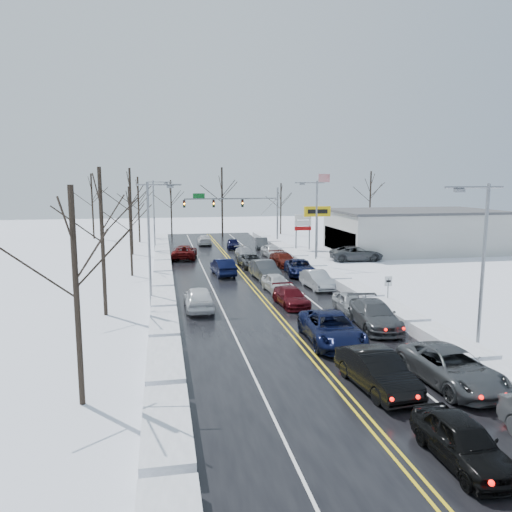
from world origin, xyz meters
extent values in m
plane|color=silver|center=(0.00, 0.00, 0.00)|extent=(160.00, 160.00, 0.00)
cube|color=black|center=(0.00, 2.00, 0.01)|extent=(14.00, 84.00, 0.01)
cube|color=white|center=(-7.60, 2.00, 0.00)|extent=(1.73, 72.00, 0.77)
cube|color=white|center=(7.60, 2.00, 0.00)|extent=(1.73, 72.00, 0.77)
cylinder|color=slate|center=(8.50, 28.00, 4.00)|extent=(0.24, 0.24, 8.00)
cylinder|color=slate|center=(2.00, 28.00, 6.50)|extent=(13.00, 0.18, 0.18)
cylinder|color=slate|center=(7.30, 28.00, 5.40)|extent=(2.33, 0.10, 2.33)
cube|color=#0C591E|center=(-2.50, 28.00, 6.90)|extent=(1.60, 0.08, 0.70)
cube|color=black|center=(3.50, 28.00, 5.85)|extent=(0.32, 0.25, 1.05)
sphere|color=#3F0705|center=(3.50, 27.84, 6.15)|extent=(0.20, 0.20, 0.20)
sphere|color=orange|center=(3.50, 27.84, 5.85)|extent=(0.22, 0.22, 0.22)
sphere|color=black|center=(3.50, 27.84, 5.55)|extent=(0.20, 0.20, 0.20)
cube|color=black|center=(-0.50, 28.00, 5.85)|extent=(0.32, 0.25, 1.05)
sphere|color=#3F0705|center=(-0.50, 27.84, 6.15)|extent=(0.20, 0.20, 0.20)
sphere|color=orange|center=(-0.50, 27.84, 5.85)|extent=(0.22, 0.22, 0.22)
sphere|color=black|center=(-0.50, 27.84, 5.55)|extent=(0.20, 0.20, 0.20)
cube|color=black|center=(-4.50, 28.00, 5.85)|extent=(0.32, 0.25, 1.05)
sphere|color=#3F0705|center=(-4.50, 27.84, 6.15)|extent=(0.20, 0.20, 0.20)
sphere|color=orange|center=(-4.50, 27.84, 5.85)|extent=(0.22, 0.22, 0.22)
sphere|color=black|center=(-4.50, 27.84, 5.55)|extent=(0.20, 0.20, 0.20)
cylinder|color=slate|center=(10.50, 16.00, 2.80)|extent=(0.20, 0.20, 5.60)
cube|color=yellow|center=(10.50, 16.00, 5.40)|extent=(3.20, 0.30, 1.20)
cube|color=black|center=(10.50, 15.83, 5.40)|extent=(2.40, 0.04, 0.50)
cylinder|color=slate|center=(9.60, 22.00, 2.00)|extent=(0.16, 0.16, 4.00)
cylinder|color=slate|center=(11.40, 22.00, 2.00)|extent=(0.16, 0.16, 4.00)
cube|color=white|center=(10.50, 22.00, 4.30)|extent=(2.20, 0.22, 0.70)
cube|color=white|center=(10.50, 22.00, 3.50)|extent=(2.20, 0.22, 0.70)
cube|color=#9C0C0C|center=(10.50, 22.00, 2.80)|extent=(2.20, 0.22, 0.50)
cylinder|color=slate|center=(8.20, -8.00, 1.10)|extent=(0.08, 0.08, 2.20)
cube|color=white|center=(8.20, -8.00, 2.00)|extent=(0.55, 0.05, 0.70)
cube|color=black|center=(8.20, -8.04, 2.00)|extent=(0.35, 0.02, 0.15)
cylinder|color=silver|center=(15.00, 30.00, 5.00)|extent=(0.14, 0.14, 10.00)
cube|color=#BABAB5|center=(24.00, 18.00, 2.50)|extent=(20.00, 12.00, 5.00)
cube|color=#262628|center=(14.05, 18.00, 1.60)|extent=(0.10, 11.00, 2.80)
cube|color=#3F3F42|center=(24.00, 18.00, 5.15)|extent=(20.40, 12.40, 0.30)
cylinder|color=slate|center=(8.50, -18.00, 4.50)|extent=(0.18, 0.18, 9.00)
cylinder|color=slate|center=(7.70, -18.00, 8.80)|extent=(3.20, 0.12, 0.12)
cube|color=slate|center=(6.90, -18.00, 8.65)|extent=(0.50, 0.25, 0.18)
cylinder|color=slate|center=(8.50, 10.00, 4.50)|extent=(0.18, 0.18, 9.00)
cylinder|color=slate|center=(7.70, 10.00, 8.80)|extent=(3.20, 0.12, 0.12)
cube|color=slate|center=(6.90, 10.00, 8.65)|extent=(0.50, 0.25, 0.18)
cylinder|color=slate|center=(-8.50, -4.00, 4.50)|extent=(0.18, 0.18, 9.00)
cylinder|color=slate|center=(-7.70, -4.00, 8.80)|extent=(3.20, 0.12, 0.12)
cube|color=slate|center=(-6.90, -4.00, 8.65)|extent=(0.50, 0.25, 0.18)
cylinder|color=slate|center=(-8.50, 24.00, 4.50)|extent=(0.18, 0.18, 9.00)
cylinder|color=slate|center=(-7.70, 24.00, 8.80)|extent=(3.20, 0.12, 0.12)
cube|color=slate|center=(-6.90, 24.00, 8.65)|extent=(0.50, 0.25, 0.18)
cylinder|color=#2D231C|center=(-11.00, -20.00, 4.50)|extent=(0.24, 0.24, 9.00)
cylinder|color=#2D231C|center=(-11.50, -6.00, 5.00)|extent=(0.27, 0.27, 10.00)
cylinder|color=#2D231C|center=(-10.50, 8.00, 4.25)|extent=(0.23, 0.23, 8.50)
cylinder|color=#2D231C|center=(-11.20, 22.00, 5.25)|extent=(0.28, 0.28, 10.50)
cylinder|color=#2D231C|center=(-10.80, 34.00, 4.75)|extent=(0.25, 0.25, 9.50)
cylinder|color=#2D231C|center=(-18.00, 40.00, 5.00)|extent=(0.27, 0.27, 10.00)
cylinder|color=#2D231C|center=(-6.00, 41.00, 4.50)|extent=(0.24, 0.24, 9.00)
cylinder|color=#2D231C|center=(2.00, 39.00, 5.50)|extent=(0.29, 0.29, 11.00)
cylinder|color=#2D231C|center=(12.00, 40.50, 4.25)|extent=(0.23, 0.23, 8.50)
cylinder|color=#2D231C|center=(28.00, 41.00, 5.25)|extent=(0.28, 0.28, 10.50)
imported|color=black|center=(1.90, -26.82, 0.00)|extent=(1.80, 4.43, 1.51)
imported|color=black|center=(1.58, -20.88, 0.00)|extent=(2.26, 5.24, 1.68)
imported|color=black|center=(1.72, -14.48, 0.00)|extent=(3.11, 6.24, 1.70)
imported|color=#47090F|center=(1.58, -5.97, 0.00)|extent=(2.15, 4.72, 1.34)
imported|color=silver|center=(1.58, -1.32, 0.00)|extent=(2.06, 4.43, 1.47)
imported|color=#3A3C3F|center=(1.68, 3.95, 0.00)|extent=(2.21, 5.34, 1.72)
imported|color=#393B3E|center=(1.59, 10.39, 0.00)|extent=(2.54, 5.09, 1.38)
imported|color=#9B9DA2|center=(1.83, 15.90, 0.00)|extent=(2.17, 4.71, 1.33)
imported|color=black|center=(1.67, 24.56, 0.00)|extent=(1.95, 4.16, 1.38)
imported|color=#414446|center=(5.10, -21.06, 0.00)|extent=(3.06, 6.00, 1.62)
imported|color=#414346|center=(5.31, -12.20, 0.00)|extent=(2.81, 5.84, 1.64)
imported|color=#9A9DA1|center=(5.14, -8.56, 0.00)|extent=(1.69, 4.08, 1.38)
imported|color=#ADB0B5|center=(5.22, -0.79, 0.00)|extent=(1.92, 4.70, 1.52)
imported|color=black|center=(5.38, 5.26, 0.00)|extent=(3.12, 5.63, 1.49)
imported|color=#4B110A|center=(5.06, 10.39, 0.00)|extent=(2.58, 5.16, 1.44)
imported|color=silver|center=(5.18, 16.72, 0.00)|extent=(2.17, 4.52, 1.49)
imported|color=#3A3C3F|center=(5.38, 23.85, 0.00)|extent=(2.12, 4.57, 1.45)
imported|color=black|center=(-1.86, 6.66, 0.00)|extent=(2.13, 5.04, 1.62)
imported|color=#520A0B|center=(-5.05, 17.52, 0.00)|extent=(3.34, 6.04, 1.60)
imported|color=silver|center=(-1.70, 29.25, 0.00)|extent=(2.11, 4.84, 1.39)
imported|color=silver|center=(-5.14, -5.82, 0.00)|extent=(2.03, 4.98, 1.69)
imported|color=#424548|center=(14.08, 12.35, 0.00)|extent=(6.10, 3.09, 1.65)
imported|color=#46494C|center=(17.18, 17.44, 0.00)|extent=(2.87, 5.63, 1.56)
imported|color=black|center=(15.13, 22.44, 0.00)|extent=(1.73, 4.00, 1.34)
camera|label=1|loc=(-7.56, -40.45, 9.23)|focal=35.00mm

